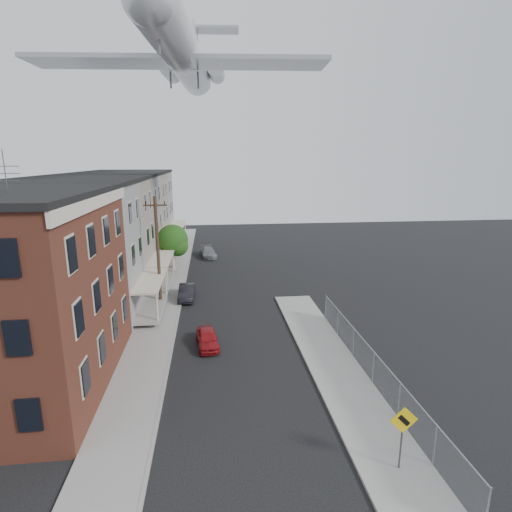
{
  "coord_description": "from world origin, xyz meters",
  "views": [
    {
      "loc": [
        -1.37,
        -13.36,
        11.73
      ],
      "look_at": [
        0.91,
        6.7,
        6.83
      ],
      "focal_mm": 28.0,
      "sensor_mm": 36.0,
      "label": 1
    }
  ],
  "objects": [
    {
      "name": "ground",
      "position": [
        0.0,
        0.0,
        0.0
      ],
      "size": [
        120.0,
        120.0,
        0.0
      ],
      "primitive_type": "plane",
      "color": "black",
      "rests_on": "ground"
    },
    {
      "name": "sidewalk_left",
      "position": [
        -5.5,
        24.0,
        0.06
      ],
      "size": [
        3.0,
        62.0,
        0.12
      ],
      "primitive_type": "cube",
      "color": "gray",
      "rests_on": "ground"
    },
    {
      "name": "sidewalk_right",
      "position": [
        5.5,
        6.0,
        0.06
      ],
      "size": [
        3.0,
        26.0,
        0.12
      ],
      "primitive_type": "cube",
      "color": "gray",
      "rests_on": "ground"
    },
    {
      "name": "curb_left",
      "position": [
        -4.05,
        24.0,
        0.07
      ],
      "size": [
        0.15,
        62.0,
        0.14
      ],
      "primitive_type": "cube",
      "color": "gray",
      "rests_on": "ground"
    },
    {
      "name": "curb_right",
      "position": [
        4.05,
        6.0,
        0.07
      ],
      "size": [
        0.15,
        26.0,
        0.14
      ],
      "primitive_type": "cube",
      "color": "gray",
      "rests_on": "ground"
    },
    {
      "name": "corner_building",
      "position": [
        -12.0,
        7.0,
        5.16
      ],
      "size": [
        10.31,
        12.3,
        12.15
      ],
      "color": "#341610",
      "rests_on": "ground"
    },
    {
      "name": "row_house_a",
      "position": [
        -11.96,
        16.5,
        5.13
      ],
      "size": [
        11.98,
        7.0,
        10.3
      ],
      "color": "slate",
      "rests_on": "ground"
    },
    {
      "name": "row_house_b",
      "position": [
        -11.96,
        23.5,
        5.13
      ],
      "size": [
        11.98,
        7.0,
        10.3
      ],
      "color": "#766B5D",
      "rests_on": "ground"
    },
    {
      "name": "row_house_c",
      "position": [
        -11.96,
        30.5,
        5.13
      ],
      "size": [
        11.98,
        7.0,
        10.3
      ],
      "color": "slate",
      "rests_on": "ground"
    },
    {
      "name": "row_house_d",
      "position": [
        -11.96,
        37.5,
        5.13
      ],
      "size": [
        11.98,
        7.0,
        10.3
      ],
      "color": "#766B5D",
      "rests_on": "ground"
    },
    {
      "name": "row_house_e",
      "position": [
        -11.96,
        44.5,
        5.13
      ],
      "size": [
        11.98,
        7.0,
        10.3
      ],
      "color": "slate",
      "rests_on": "ground"
    },
    {
      "name": "chainlink_fence",
      "position": [
        7.0,
        5.0,
        1.0
      ],
      "size": [
        0.06,
        18.06,
        1.9
      ],
      "color": "gray",
      "rests_on": "ground"
    },
    {
      "name": "warning_sign",
      "position": [
        5.6,
        -1.03,
        1.88
      ],
      "size": [
        1.1,
        0.11,
        2.8
      ],
      "color": "#515156",
      "rests_on": "ground"
    },
    {
      "name": "utility_pole",
      "position": [
        -5.6,
        18.0,
        4.67
      ],
      "size": [
        1.8,
        0.26,
        9.0
      ],
      "color": "black",
      "rests_on": "ground"
    },
    {
      "name": "street_tree",
      "position": [
        -5.27,
        27.92,
        3.45
      ],
      "size": [
        3.22,
        3.2,
        5.2
      ],
      "color": "black",
      "rests_on": "ground"
    },
    {
      "name": "car_near",
      "position": [
        -1.8,
        10.45,
        0.55
      ],
      "size": [
        1.68,
        3.37,
        1.1
      ],
      "primitive_type": "imported",
      "rotation": [
        0.0,
        0.0,
        0.12
      ],
      "color": "maroon",
      "rests_on": "ground"
    },
    {
      "name": "car_mid",
      "position": [
        -3.6,
        19.71,
        0.61
      ],
      "size": [
        1.34,
        3.74,
        1.23
      ],
      "primitive_type": "imported",
      "rotation": [
        0.0,
        0.0,
        -0.01
      ],
      "color": "black",
      "rests_on": "ground"
    },
    {
      "name": "car_far",
      "position": [
        -1.8,
        34.79,
        0.6
      ],
      "size": [
        2.21,
        4.35,
        1.21
      ],
      "primitive_type": "imported",
      "rotation": [
        0.0,
        0.0,
        0.13
      ],
      "color": "slate",
      "rests_on": "ground"
    },
    {
      "name": "airplane",
      "position": [
        -3.33,
        23.31,
        20.2
      ],
      "size": [
        23.55,
        26.89,
        7.77
      ],
      "color": "silver",
      "rests_on": "ground"
    }
  ]
}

